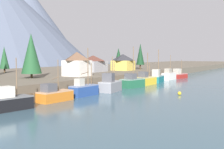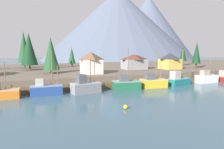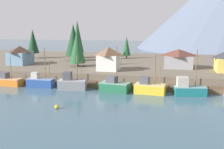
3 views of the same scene
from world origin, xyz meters
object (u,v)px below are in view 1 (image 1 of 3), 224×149
at_px(fishing_boat_orange, 54,95).
at_px(house_grey, 93,63).
at_px(fishing_boat_grey, 110,85).
at_px(house_yellow, 123,62).
at_px(conifer_back_left, 140,54).
at_px(fishing_boat_black, 9,102).
at_px(fishing_boat_blue, 84,90).
at_px(fishing_boat_teal, 157,78).
at_px(channel_buoy, 179,93).
at_px(house_white, 77,64).
at_px(fishing_boat_white, 169,76).
at_px(conifer_centre, 119,56).
at_px(conifer_near_right, 31,53).
at_px(fishing_boat_red, 179,75).
at_px(fishing_boat_green, 132,82).
at_px(fishing_boat_yellow, 145,80).
at_px(conifer_mid_left, 4,58).

relative_size(fishing_boat_orange, house_grey, 0.88).
bearing_deg(fishing_boat_grey, house_yellow, 16.86).
height_order(fishing_boat_orange, conifer_back_left, conifer_back_left).
distance_m(fishing_boat_black, house_yellow, 63.25).
xyz_separation_m(fishing_boat_blue, fishing_boat_teal, (33.02, -0.55, 0.18)).
xyz_separation_m(fishing_boat_teal, channel_buoy, (-22.20, -14.52, -1.03)).
distance_m(fishing_boat_black, house_white, 33.53).
distance_m(fishing_boat_white, conifer_centre, 32.94).
bearing_deg(fishing_boat_grey, fishing_boat_teal, -9.11).
xyz_separation_m(fishing_boat_grey, conifer_near_right, (-5.18, 18.22, 6.73)).
distance_m(fishing_boat_red, house_white, 40.14).
bearing_deg(fishing_boat_green, fishing_boat_yellow, 10.51).
distance_m(fishing_boat_grey, fishing_boat_green, 9.73).
distance_m(fishing_boat_grey, house_yellow, 39.67).
xyz_separation_m(conifer_back_left, channel_buoy, (-43.84, -31.05, -7.78)).
height_order(fishing_boat_black, fishing_boat_blue, fishing_boat_blue).
distance_m(fishing_boat_teal, conifer_near_right, 35.78).
bearing_deg(fishing_boat_black, fishing_boat_orange, 8.91).
relative_size(fishing_boat_green, house_yellow, 1.45).
bearing_deg(fishing_boat_white, house_grey, 120.26).
distance_m(fishing_boat_green, house_white, 14.72).
relative_size(fishing_boat_white, conifer_centre, 0.96).
relative_size(conifer_back_left, channel_buoy, 13.76).
xyz_separation_m(fishing_boat_orange, conifer_back_left, (62.81, 16.18, 7.00)).
bearing_deg(fishing_boat_black, conifer_mid_left, 60.90).
bearing_deg(fishing_boat_black, house_yellow, 23.33).
distance_m(fishing_boat_white, conifer_back_left, 20.88).
relative_size(fishing_boat_blue, fishing_boat_red, 1.38).
xyz_separation_m(fishing_boat_teal, fishing_boat_red, (17.90, -0.05, -0.24)).
height_order(house_white, conifer_mid_left, conifer_mid_left).
xyz_separation_m(fishing_boat_teal, conifer_near_right, (-30.18, 17.98, 6.77)).
xyz_separation_m(fishing_boat_black, fishing_boat_orange, (9.22, 0.24, -0.09)).
relative_size(fishing_boat_red, channel_buoy, 9.43).
height_order(fishing_boat_yellow, fishing_boat_red, fishing_boat_yellow).
bearing_deg(house_yellow, fishing_boat_blue, -158.77).
bearing_deg(house_grey, fishing_boat_yellow, -105.67).
xyz_separation_m(fishing_boat_blue, house_white, (13.24, 12.52, 4.41)).
height_order(fishing_boat_grey, fishing_boat_yellow, fishing_boat_yellow).
bearing_deg(fishing_boat_blue, fishing_boat_white, 1.08).
distance_m(house_white, conifer_near_right, 11.78).
height_order(house_white, conifer_near_right, conifer_near_right).
bearing_deg(conifer_near_right, fishing_boat_blue, -99.24).
distance_m(conifer_mid_left, conifer_back_left, 48.36).
relative_size(fishing_boat_green, conifer_mid_left, 1.24).
relative_size(fishing_boat_blue, conifer_centre, 1.13).
bearing_deg(fishing_boat_blue, house_yellow, 22.37).
height_order(fishing_boat_black, house_grey, house_grey).
bearing_deg(fishing_boat_red, conifer_mid_left, 141.07).
height_order(fishing_boat_black, house_white, house_white).
xyz_separation_m(fishing_boat_teal, fishing_boat_white, (10.10, 0.50, -0.04)).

